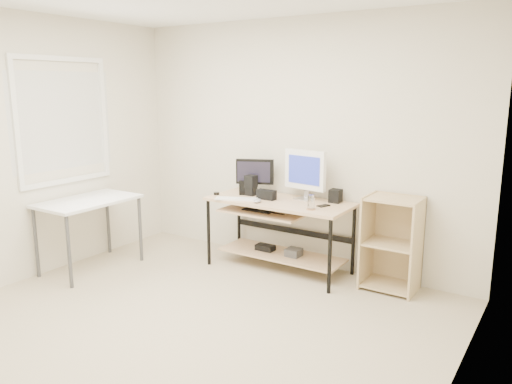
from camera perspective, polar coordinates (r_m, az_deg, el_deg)
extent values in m
cube|color=#BAAC8F|center=(4.14, -9.54, -15.59)|extent=(4.00, 4.00, 0.01)
cube|color=beige|center=(5.34, 4.62, 5.51)|extent=(4.00, 0.01, 2.60)
cube|color=beige|center=(5.29, -26.33, 4.24)|extent=(0.01, 4.00, 2.60)
cube|color=beige|center=(2.79, 21.41, -1.26)|extent=(0.01, 4.00, 2.60)
cube|color=white|center=(5.58, -21.16, 7.60)|extent=(0.01, 1.00, 1.20)
cube|color=#D2AF85|center=(5.14, 2.68, -1.11)|extent=(1.50, 0.65, 0.03)
cube|color=#D2AF85|center=(5.20, 0.97, -2.25)|extent=(0.90, 0.49, 0.02)
cube|color=#D2AF85|center=(5.35, 2.89, -7.13)|extent=(1.35, 0.46, 0.02)
cube|color=black|center=(5.22, 0.50, -2.00)|extent=(0.33, 0.22, 0.01)
cylinder|color=black|center=(5.06, 2.59, -2.50)|extent=(0.14, 0.01, 0.01)
cube|color=#414144|center=(5.26, 4.32, -6.89)|extent=(0.15, 0.15, 0.08)
cube|color=black|center=(5.43, 1.06, -6.36)|extent=(0.20, 0.12, 0.06)
cylinder|color=black|center=(5.40, -5.44, -4.63)|extent=(0.04, 0.04, 0.72)
cylinder|color=black|center=(5.84, -1.96, -3.31)|extent=(0.04, 0.04, 0.72)
cylinder|color=black|center=(4.69, 8.42, -7.31)|extent=(0.04, 0.04, 0.72)
cylinder|color=black|center=(5.19, 11.07, -5.50)|extent=(0.04, 0.04, 0.72)
cube|color=white|center=(5.45, -18.65, -0.98)|extent=(0.60, 1.00, 0.03)
cylinder|color=#414144|center=(5.49, -23.84, -5.34)|extent=(0.04, 0.04, 0.72)
cylinder|color=#414144|center=(6.02, -16.54, -3.34)|extent=(0.04, 0.04, 0.72)
cylinder|color=#414144|center=(5.08, -20.59, -6.44)|extent=(0.04, 0.04, 0.72)
cylinder|color=#414144|center=(5.64, -13.09, -4.17)|extent=(0.04, 0.04, 0.72)
cube|color=tan|center=(4.95, 12.56, -5.33)|extent=(0.02, 0.40, 0.90)
cube|color=tan|center=(4.82, 17.93, -6.12)|extent=(0.02, 0.40, 0.90)
cube|color=tan|center=(5.05, 15.88, -5.15)|extent=(0.50, 0.02, 0.90)
cube|color=tan|center=(5.02, 14.95, -10.20)|extent=(0.46, 0.38, 0.02)
cube|color=tan|center=(4.88, 15.21, -5.73)|extent=(0.46, 0.38, 0.02)
cube|color=tan|center=(4.77, 15.49, -0.80)|extent=(0.46, 0.38, 0.02)
cylinder|color=black|center=(5.47, -0.13, -0.05)|extent=(0.17, 0.17, 0.02)
cylinder|color=black|center=(5.46, -0.13, 0.48)|extent=(0.04, 0.04, 0.09)
cube|color=black|center=(5.43, -0.13, 2.34)|extent=(0.39, 0.21, 0.27)
cube|color=black|center=(5.41, -0.27, 2.31)|extent=(0.32, 0.15, 0.22)
cube|color=silver|center=(5.19, 5.56, -0.79)|extent=(0.17, 0.15, 0.01)
cylinder|color=silver|center=(5.18, 5.57, -0.19)|extent=(0.04, 0.04, 0.10)
cube|color=white|center=(5.13, 5.63, 2.55)|extent=(0.48, 0.12, 0.40)
cube|color=#222E97|center=(5.11, 5.49, 2.51)|extent=(0.41, 0.06, 0.32)
cube|color=white|center=(5.17, -2.26, -0.78)|extent=(0.45, 0.29, 0.02)
ellipsoid|color=#AAAAAF|center=(5.02, 0.16, -1.01)|extent=(0.09, 0.12, 0.04)
cube|color=black|center=(5.17, 1.20, -0.30)|extent=(0.20, 0.09, 0.10)
cube|color=black|center=(5.36, -0.57, 0.08)|extent=(0.10, 0.10, 0.09)
cube|color=black|center=(5.34, -0.57, 1.22)|extent=(0.11, 0.11, 0.13)
cube|color=black|center=(5.09, 9.08, -0.45)|extent=(0.11, 0.11, 0.13)
cube|color=black|center=(5.37, -1.49, 0.48)|extent=(0.09, 0.07, 0.16)
cylinder|color=black|center=(5.41, -4.54, -0.17)|extent=(0.08, 0.08, 0.03)
cube|color=black|center=(4.92, 7.72, -1.56)|extent=(0.11, 0.14, 0.01)
cylinder|color=#A9734C|center=(4.78, 6.30, -1.96)|extent=(0.09, 0.09, 0.01)
cylinder|color=white|center=(4.76, 6.32, -1.13)|extent=(0.07, 0.07, 0.14)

